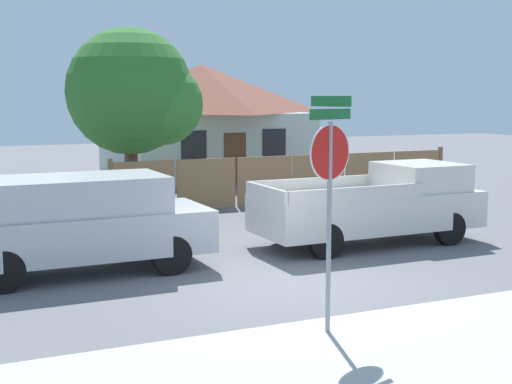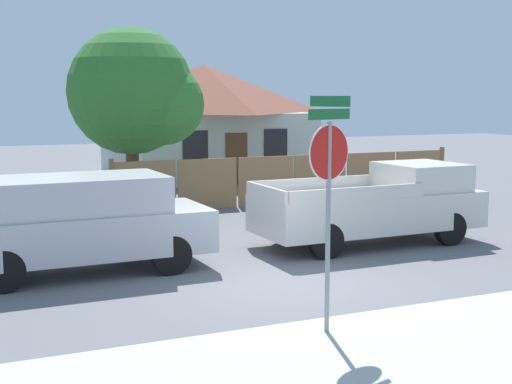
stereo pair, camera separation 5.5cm
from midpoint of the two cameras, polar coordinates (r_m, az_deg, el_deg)
ground_plane at (r=13.14m, az=2.76°, el=-7.38°), size 80.00×80.00×0.00m
sidewalk_strip at (r=10.20m, az=12.09°, el=-12.03°), size 36.00×3.20×0.01m
wooden_fence at (r=22.77m, az=3.09°, el=1.02°), size 11.79×0.12×1.63m
house at (r=30.81m, az=-4.13°, el=5.90°), size 8.02×7.87×4.73m
oak_tree at (r=21.96m, az=-9.37°, el=7.71°), size 4.02×3.83×5.46m
red_suv at (r=14.18m, az=-13.89°, el=-2.25°), size 4.99×2.10×1.89m
orange_pickup at (r=16.76m, az=9.73°, el=-1.04°), size 5.36×2.09×1.83m
stop_sign at (r=10.14m, az=5.99°, el=1.48°), size 0.79×0.72×3.42m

